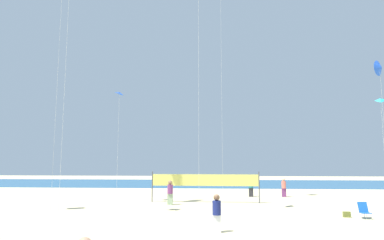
# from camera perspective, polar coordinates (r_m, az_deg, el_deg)

# --- Properties ---
(ground_plane) EXTENTS (120.00, 120.00, 0.00)m
(ground_plane) POSITION_cam_1_polar(r_m,az_deg,el_deg) (16.65, 2.36, -18.08)
(ground_plane) COLOR beige
(ocean_band) EXTENTS (120.00, 20.00, 0.01)m
(ocean_band) POSITION_cam_1_polar(r_m,az_deg,el_deg) (50.42, 3.53, -10.81)
(ocean_band) COLOR #28608C
(ocean_band) RESTS_ON ground
(beachgoer_teal_shirt) EXTENTS (0.40, 0.40, 1.76)m
(beachgoer_teal_shirt) POSITION_cam_1_polar(r_m,az_deg,el_deg) (31.38, 10.09, -11.15)
(beachgoer_teal_shirt) COLOR #2D2D33
(beachgoer_teal_shirt) RESTS_ON ground
(beachgoer_plum_shirt) EXTENTS (0.41, 0.41, 1.78)m
(beachgoer_plum_shirt) POSITION_cam_1_polar(r_m,az_deg,el_deg) (25.19, -3.78, -12.21)
(beachgoer_plum_shirt) COLOR #99B28C
(beachgoer_plum_shirt) RESTS_ON ground
(beachgoer_navy_shirt) EXTENTS (0.38, 0.38, 1.68)m
(beachgoer_navy_shirt) POSITION_cam_1_polar(r_m,az_deg,el_deg) (15.54, 4.27, -15.49)
(beachgoer_navy_shirt) COLOR white
(beachgoer_navy_shirt) RESTS_ON ground
(beachgoer_coral_shirt) EXTENTS (0.39, 0.39, 1.70)m
(beachgoer_coral_shirt) POSITION_cam_1_polar(r_m,az_deg,el_deg) (31.83, 15.50, -11.01)
(beachgoer_coral_shirt) COLOR #7A3872
(beachgoer_coral_shirt) RESTS_ON ground
(folding_beach_chair) EXTENTS (0.52, 0.65, 0.89)m
(folding_beach_chair) POSITION_cam_1_polar(r_m,az_deg,el_deg) (21.58, 27.47, -13.55)
(folding_beach_chair) COLOR #1959B2
(folding_beach_chair) RESTS_ON ground
(volleyball_net) EXTENTS (8.48, 0.34, 2.40)m
(volleyball_net) POSITION_cam_1_polar(r_m,az_deg,el_deg) (26.51, 2.21, -10.48)
(volleyball_net) COLOR #4C4C51
(volleyball_net) RESTS_ON ground
(beach_handbag) EXTENTS (0.39, 0.20, 0.31)m
(beach_handbag) POSITION_cam_1_polar(r_m,az_deg,el_deg) (21.60, 25.06, -14.50)
(beach_handbag) COLOR olive
(beach_handbag) RESTS_ON ground
(kite_blue_delta) EXTENTS (1.20, 1.08, 11.37)m
(kite_blue_delta) POSITION_cam_1_polar(r_m,az_deg,el_deg) (31.14, 29.58, 7.79)
(kite_blue_delta) COLOR silver
(kite_blue_delta) RESTS_ON ground
(kite_blue_diamond) EXTENTS (0.61, 0.60, 8.85)m
(kite_blue_diamond) POSITION_cam_1_polar(r_m,az_deg,el_deg) (27.51, -12.35, 4.35)
(kite_blue_diamond) COLOR silver
(kite_blue_diamond) RESTS_ON ground
(kite_cyan_diamond) EXTENTS (0.72, 0.71, 7.80)m
(kite_cyan_diamond) POSITION_cam_1_polar(r_m,az_deg,el_deg) (27.42, 29.70, 2.89)
(kite_cyan_diamond) COLOR silver
(kite_cyan_diamond) RESTS_ON ground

